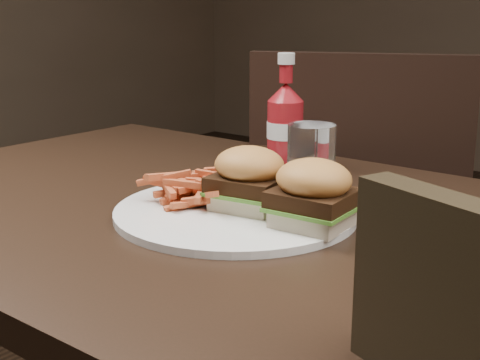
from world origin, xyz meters
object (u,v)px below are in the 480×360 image
Objects in this scene: plate at (236,212)px; tumbler at (311,162)px; ketchup_bottle at (285,137)px; dining_table at (205,215)px; chair_far at (360,256)px.

tumbler is at bearing 79.20° from plate.
tumbler is (0.13, -0.12, -0.01)m from ketchup_bottle.
chair_far is (-0.10, 0.69, -0.30)m from dining_table.
dining_table is at bearing -83.68° from ketchup_bottle.
tumbler is (0.03, 0.15, 0.05)m from plate.
ketchup_bottle is 1.11× the size of tumbler.
plate is at bearing 79.76° from chair_far.
dining_table reaches higher than chair_far.
tumbler is at bearing -42.03° from ketchup_bottle.
ketchup_bottle reaches higher than dining_table.
dining_table is 0.18m from tumbler.
chair_far is at bearing 99.23° from ketchup_bottle.
dining_table is at bearing 74.11° from chair_far.
plate is 0.29m from ketchup_bottle.
dining_table is 10.34× the size of tumbler.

